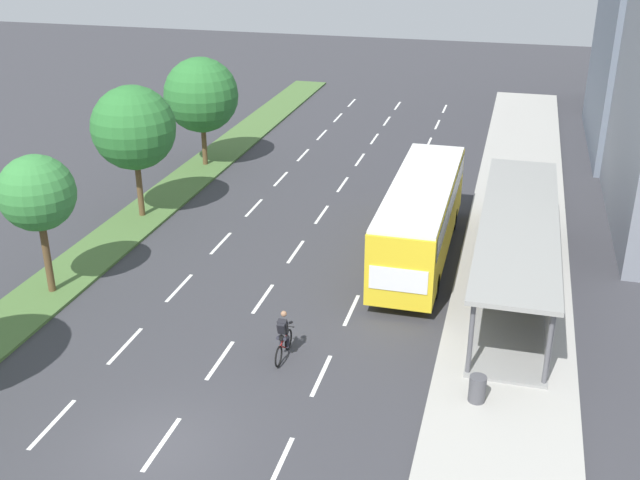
{
  "coord_description": "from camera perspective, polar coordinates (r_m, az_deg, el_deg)",
  "views": [
    {
      "loc": [
        8.78,
        -15.49,
        14.08
      ],
      "look_at": [
        1.39,
        12.38,
        1.2
      ],
      "focal_mm": 42.93,
      "sensor_mm": 36.0,
      "label": 1
    }
  ],
  "objects": [
    {
      "name": "trash_bin",
      "position": [
        23.97,
        11.64,
        -10.81
      ],
      "size": [
        0.52,
        0.52,
        0.85
      ],
      "primitive_type": "cylinder",
      "color": "#4C4C51",
      "rests_on": "sidewalk_right"
    },
    {
      "name": "lane_divider_center",
      "position": [
        37.33,
        0.12,
        1.92
      ],
      "size": [
        0.14,
        46.89,
        0.01
      ],
      "color": "white",
      "rests_on": "ground"
    },
    {
      "name": "bus_shelter",
      "position": [
        30.46,
        14.98,
        -0.45
      ],
      "size": [
        2.9,
        14.35,
        2.86
      ],
      "color": "gray",
      "rests_on": "sidewalk_right"
    },
    {
      "name": "ground_plane",
      "position": [
        22.71,
        -11.88,
        -14.88
      ],
      "size": [
        140.0,
        140.0,
        0.0
      ],
      "primitive_type": "plane",
      "color": "#38383D"
    },
    {
      "name": "bus",
      "position": [
        32.38,
        7.52,
        2.07
      ],
      "size": [
        2.54,
        11.29,
        3.37
      ],
      "color": "yellow",
      "rests_on": "ground"
    },
    {
      "name": "median_strip",
      "position": [
        41.81,
        -10.24,
        4.08
      ],
      "size": [
        2.6,
        52.0,
        0.12
      ],
      "primitive_type": "cube",
      "color": "#4C7038",
      "rests_on": "ground"
    },
    {
      "name": "median_tree_second",
      "position": [
        30.11,
        -20.35,
        3.26
      ],
      "size": [
        2.87,
        2.87,
        5.49
      ],
      "color": "brown",
      "rests_on": "median_strip"
    },
    {
      "name": "median_tree_fourth",
      "position": [
        43.68,
        -8.85,
        10.63
      ],
      "size": [
        4.15,
        4.15,
        6.1
      ],
      "color": "brown",
      "rests_on": "median_strip"
    },
    {
      "name": "median_tree_third",
      "position": [
        36.6,
        -13.73,
        8.12
      ],
      "size": [
        3.91,
        3.91,
        6.29
      ],
      "color": "brown",
      "rests_on": "median_strip"
    },
    {
      "name": "lane_divider_right",
      "position": [
        36.67,
        5.42,
        1.38
      ],
      "size": [
        0.14,
        46.89,
        0.01
      ],
      "color": "white",
      "rests_on": "ground"
    },
    {
      "name": "cyclist",
      "position": [
        25.61,
        -2.75,
        -7.22
      ],
      "size": [
        0.46,
        1.82,
        1.71
      ],
      "color": "black",
      "rests_on": "ground"
    },
    {
      "name": "sidewalk_right",
      "position": [
        38.16,
        14.5,
        1.74
      ],
      "size": [
        4.5,
        52.0,
        0.15
      ],
      "primitive_type": "cube",
      "color": "#ADAAA3",
      "rests_on": "ground"
    },
    {
      "name": "lane_divider_left",
      "position": [
        38.31,
        -4.95,
        2.41
      ],
      "size": [
        0.14,
        46.89,
        0.01
      ],
      "color": "white",
      "rests_on": "ground"
    }
  ]
}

